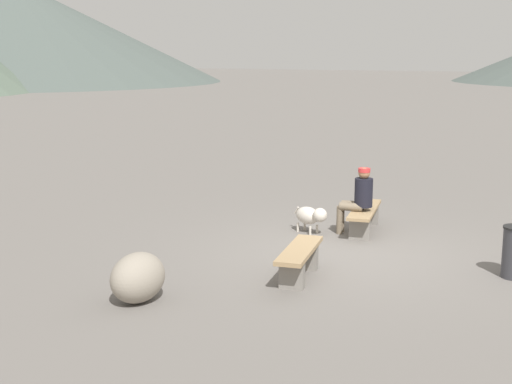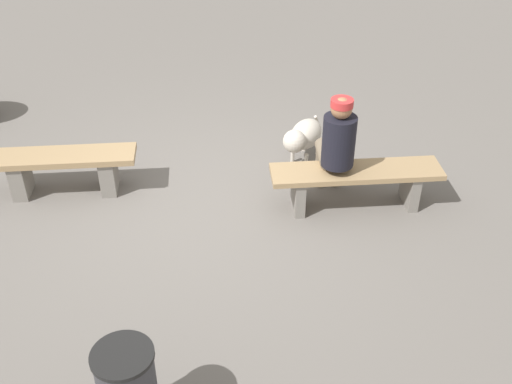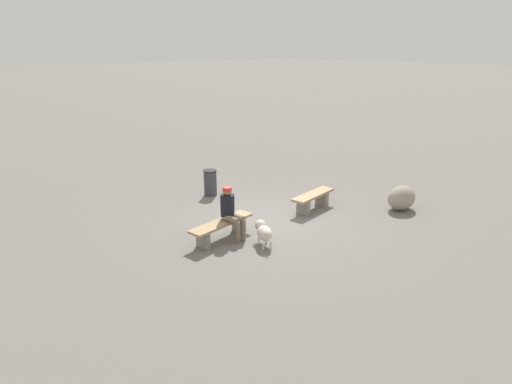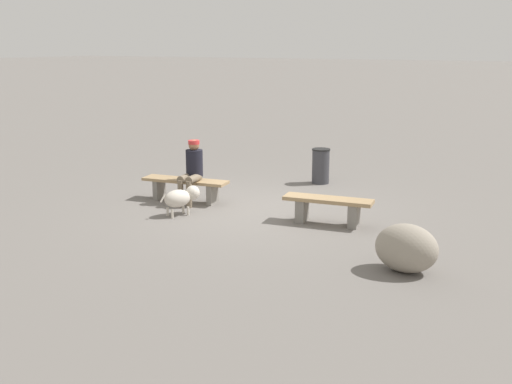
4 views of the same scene
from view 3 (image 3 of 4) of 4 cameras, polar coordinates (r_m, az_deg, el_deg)
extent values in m
cube|color=slate|center=(11.35, 1.40, -3.93)|extent=(210.00, 210.00, 0.06)
cube|color=gray|center=(12.51, 8.57, -0.84)|extent=(0.21, 0.37, 0.40)
cube|color=gray|center=(11.78, 6.17, -1.98)|extent=(0.21, 0.37, 0.40)
cube|color=#A3845B|center=(12.07, 7.45, -0.35)|extent=(1.58, 0.61, 0.07)
cube|color=gray|center=(10.64, -2.25, -4.21)|extent=(0.15, 0.38, 0.39)
cube|color=gray|center=(9.88, -6.89, -6.19)|extent=(0.15, 0.38, 0.39)
cube|color=#A3845B|center=(10.16, -4.51, -4.01)|extent=(1.78, 0.65, 0.06)
cylinder|color=black|center=(10.17, -3.73, -1.78)|extent=(0.33, 0.33, 0.52)
sphere|color=#A3704C|center=(10.05, -3.78, 0.12)|extent=(0.21, 0.21, 0.21)
cylinder|color=red|center=(10.03, -3.78, 0.43)|extent=(0.22, 0.22, 0.07)
cylinder|color=#756651|center=(10.07, -3.24, -3.57)|extent=(0.20, 0.43, 0.15)
cylinder|color=#756651|center=(10.03, -2.38, -5.25)|extent=(0.11, 0.11, 0.52)
cylinder|color=#756651|center=(10.19, -2.52, -3.29)|extent=(0.20, 0.43, 0.15)
cylinder|color=#756651|center=(10.15, -1.67, -4.95)|extent=(0.11, 0.11, 0.52)
ellipsoid|color=beige|center=(9.83, 1.14, -5.38)|extent=(0.51, 0.60, 0.32)
sphere|color=beige|center=(10.08, 0.59, -4.34)|extent=(0.26, 0.26, 0.26)
cylinder|color=beige|center=(10.04, 0.36, -6.33)|extent=(0.04, 0.04, 0.16)
cylinder|color=beige|center=(10.09, 1.33, -6.21)|extent=(0.04, 0.04, 0.16)
cylinder|color=beige|center=(9.76, 0.92, -7.10)|extent=(0.04, 0.04, 0.16)
cylinder|color=beige|center=(9.81, 1.91, -6.97)|extent=(0.04, 0.04, 0.16)
cylinder|color=beige|center=(9.55, 1.68, -5.80)|extent=(0.08, 0.12, 0.15)
cylinder|color=#38383D|center=(13.24, -5.96, 1.15)|extent=(0.38, 0.38, 0.75)
cylinder|color=black|center=(13.13, -6.02, 2.78)|extent=(0.41, 0.41, 0.03)
ellipsoid|color=gray|center=(12.65, 18.40, -0.74)|extent=(0.91, 0.69, 0.67)
camera|label=1|loc=(21.18, 17.61, 15.01)|focal=49.71mm
camera|label=2|loc=(14.35, -15.93, 15.64)|focal=43.31mm
camera|label=4|loc=(12.80, 57.76, 4.33)|focal=43.07mm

